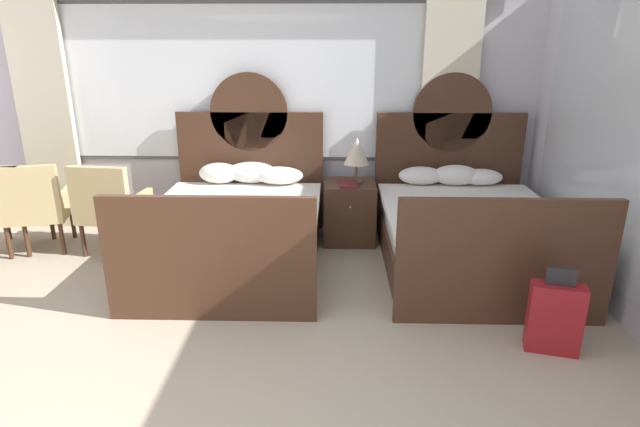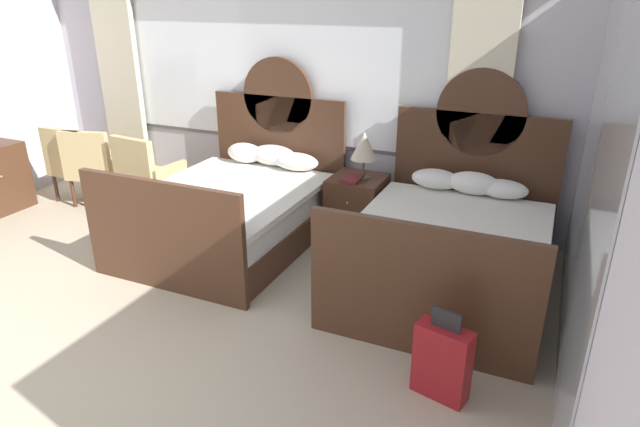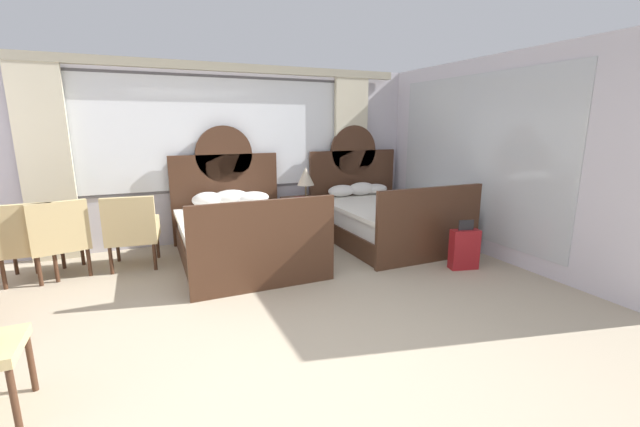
{
  "view_description": "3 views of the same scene",
  "coord_description": "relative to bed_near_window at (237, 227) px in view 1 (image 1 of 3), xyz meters",
  "views": [
    {
      "loc": [
        0.99,
        -1.95,
        2.08
      ],
      "look_at": [
        0.89,
        1.98,
        0.77
      ],
      "focal_mm": 28.87,
      "sensor_mm": 36.0,
      "label": 1
    },
    {
      "loc": [
        2.99,
        -1.64,
        2.45
      ],
      "look_at": [
        1.4,
        1.93,
        0.84
      ],
      "focal_mm": 30.42,
      "sensor_mm": 36.0,
      "label": 2
    },
    {
      "loc": [
        -1.09,
        -2.44,
        1.81
      ],
      "look_at": [
        0.89,
        2.03,
        0.71
      ],
      "focal_mm": 22.5,
      "sensor_mm": 36.0,
      "label": 3
    }
  ],
  "objects": [
    {
      "name": "wall_back_window",
      "position": [
        -0.06,
        1.12,
        1.07
      ],
      "size": [
        6.49,
        0.22,
        2.7
      ],
      "color": "silver",
      "rests_on": "ground_plane"
    },
    {
      "name": "bed_near_window",
      "position": [
        0.0,
        0.0,
        0.0
      ],
      "size": [
        1.64,
        2.19,
        1.79
      ],
      "color": "#472B1C",
      "rests_on": "ground_plane"
    },
    {
      "name": "bed_near_mirror",
      "position": [
        2.23,
        -0.01,
        -0.0
      ],
      "size": [
        1.64,
        2.19,
        1.79
      ],
      "color": "#472B1C",
      "rests_on": "ground_plane"
    },
    {
      "name": "nightstand_between_beds",
      "position": [
        1.11,
        0.63,
        -0.04
      ],
      "size": [
        0.55,
        0.57,
        0.66
      ],
      "color": "#472B1C",
      "rests_on": "ground_plane"
    },
    {
      "name": "table_lamp_on_nightstand",
      "position": [
        1.18,
        0.61,
        0.63
      ],
      "size": [
        0.27,
        0.27,
        0.5
      ],
      "color": "brown",
      "rests_on": "nightstand_between_beds"
    },
    {
      "name": "book_on_nightstand",
      "position": [
        1.09,
        0.52,
        0.31
      ],
      "size": [
        0.18,
        0.26,
        0.03
      ],
      "color": "maroon",
      "rests_on": "nightstand_between_beds"
    },
    {
      "name": "armchair_by_window_left",
      "position": [
        -1.34,
        0.23,
        0.14
      ],
      "size": [
        0.66,
        0.66,
        0.95
      ],
      "color": "tan",
      "rests_on": "ground_plane"
    },
    {
      "name": "armchair_by_window_centre",
      "position": [
        -2.13,
        0.23,
        0.14
      ],
      "size": [
        0.73,
        0.73,
        0.95
      ],
      "color": "tan",
      "rests_on": "ground_plane"
    },
    {
      "name": "armchair_by_window_right",
      "position": [
        -2.42,
        0.23,
        0.14
      ],
      "size": [
        0.61,
        0.61,
        0.95
      ],
      "color": "tan",
      "rests_on": "ground_plane"
    },
    {
      "name": "suitcase_on_floor",
      "position": [
        2.49,
        -1.5,
        -0.11
      ],
      "size": [
        0.38,
        0.23,
        0.64
      ],
      "color": "maroon",
      "rests_on": "ground_plane"
    }
  ]
}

